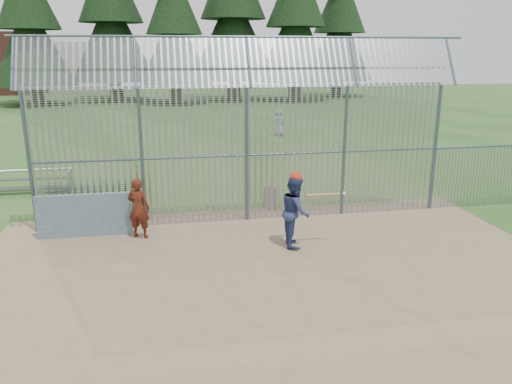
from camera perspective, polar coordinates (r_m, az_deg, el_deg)
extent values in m
plane|color=#2D511E|center=(11.97, 1.75, -8.59)|extent=(120.00, 120.00, 0.00)
cube|color=#756047|center=(11.52, 2.28, -9.56)|extent=(14.00, 10.00, 0.02)
cube|color=#38566B|center=(14.40, -19.01, -2.54)|extent=(2.50, 0.12, 1.20)
imported|color=navy|center=(12.95, 4.50, -2.22)|extent=(0.82, 0.99, 1.85)
imported|color=maroon|center=(13.84, -13.26, -1.79)|extent=(0.71, 0.60, 1.67)
imported|color=gray|center=(30.03, 2.63, 7.95)|extent=(0.96, 0.86, 1.64)
sphere|color=red|center=(12.70, 4.59, 1.67)|extent=(0.30, 0.30, 0.30)
cylinder|color=#AA7F4C|center=(12.87, 7.73, -0.31)|extent=(0.85, 0.07, 0.07)
sphere|color=#AA7F4C|center=(12.75, 5.89, -0.40)|extent=(0.09, 0.09, 0.09)
sphere|color=white|center=(12.94, 10.06, -0.14)|extent=(0.09, 0.09, 0.09)
cylinder|color=gray|center=(16.25, 1.73, -0.59)|extent=(0.52, 0.52, 0.70)
cylinder|color=#9EA0A5|center=(16.15, 1.74, 0.67)|extent=(0.56, 0.56, 0.05)
sphere|color=#9EA0A5|center=(16.14, 1.74, 0.84)|extent=(0.10, 0.10, 0.10)
cube|color=slate|center=(19.65, -24.65, 0.39)|extent=(3.00, 0.25, 0.05)
cube|color=slate|center=(19.92, -24.50, 1.35)|extent=(3.00, 0.25, 0.05)
cube|color=gray|center=(20.19, -24.35, 2.28)|extent=(3.00, 0.25, 0.05)
cube|color=slate|center=(19.64, -20.51, 1.29)|extent=(0.06, 0.90, 0.70)
cylinder|color=#47566B|center=(14.91, -24.49, 3.00)|extent=(0.10, 0.10, 4.00)
cylinder|color=#47566B|center=(14.47, -12.90, 3.68)|extent=(0.10, 0.10, 4.00)
cylinder|color=#47566B|center=(14.63, -1.06, 4.22)|extent=(0.10, 0.10, 4.00)
cylinder|color=#47566B|center=(15.40, 10.05, 4.56)|extent=(0.10, 0.10, 4.00)
cylinder|color=#47566B|center=(16.68, 19.80, 4.73)|extent=(0.10, 0.10, 4.00)
cylinder|color=#47566B|center=(14.36, -1.11, 12.06)|extent=(12.00, 0.07, 0.07)
cylinder|color=#47566B|center=(14.63, -1.06, 4.22)|extent=(12.00, 0.06, 0.06)
cube|color=gray|center=(14.63, -1.06, 4.22)|extent=(12.00, 0.02, 4.00)
cube|color=gray|center=(13.97, -0.86, 14.62)|extent=(12.00, 0.77, 1.31)
cylinder|color=#47566B|center=(16.88, 19.49, 1.40)|extent=(0.08, 0.08, 2.00)
cylinder|color=#332319|center=(52.08, -23.79, 10.80)|extent=(1.19, 1.19, 3.06)
cylinder|color=#332319|center=(53.94, -15.71, 11.86)|extent=(1.33, 1.33, 3.42)
cylinder|color=#332319|center=(49.79, -9.05, 11.64)|extent=(1.12, 1.12, 2.88)
cylinder|color=#332319|center=(53.24, -2.55, 12.47)|extent=(1.40, 1.40, 3.60)
cylinder|color=#332319|center=(52.47, 4.42, 12.19)|extent=(1.26, 1.26, 3.24)
cylinder|color=#332319|center=(58.06, 9.26, 12.30)|extent=(1.19, 1.19, 3.06)
cone|color=black|center=(58.20, 9.66, 20.84)|extent=(7.48, 7.48, 13.94)
cube|color=#B2A58C|center=(69.35, -18.97, 13.44)|extent=(8.00, 7.00, 6.00)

